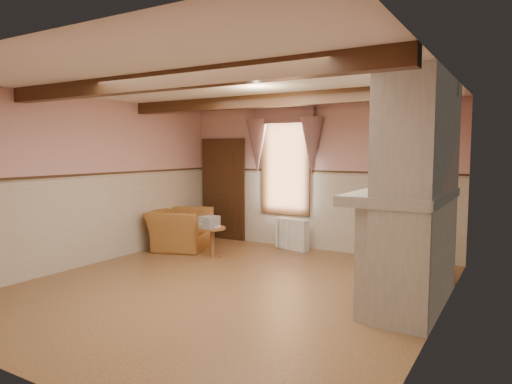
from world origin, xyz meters
The scene contains 26 objects.
floor centered at (0.00, 0.00, 0.00)m, with size 5.50×6.00×0.01m, color brown.
ceiling centered at (0.00, 0.00, 2.80)m, with size 5.50×6.00×0.01m, color silver.
wall_back centered at (0.00, 3.00, 1.40)m, with size 5.50×0.02×2.80m, color tan.
wall_front centered at (0.00, -3.00, 1.40)m, with size 5.50×0.02×2.80m, color tan.
wall_left centered at (-2.75, 0.00, 1.40)m, with size 0.02×6.00×2.80m, color tan.
wall_right centered at (2.75, 0.00, 1.40)m, with size 0.02×6.00×2.80m, color tan.
wainscot centered at (0.00, 0.00, 0.75)m, with size 5.50×6.00×1.50m, color beige, non-canonical shape.
chair_rail centered at (0.00, 0.00, 1.50)m, with size 5.50×6.00×0.08m, color black, non-canonical shape.
firebox centered at (2.00, 0.60, 0.45)m, with size 0.20×0.95×0.90m, color black.
armchair centered at (-2.25, 1.67, 0.38)m, with size 1.18×1.03×0.77m, color #9E662D.
side_table centered at (-1.25, 1.37, 0.28)m, with size 0.48×0.48×0.55m, color brown.
book_stack centered at (-1.29, 1.34, 0.65)m, with size 0.26×0.32×0.20m, color #B7AD8C.
radiator centered at (-0.31, 2.70, 0.30)m, with size 0.70×0.18×0.60m, color silver.
bowl centered at (2.24, 0.67, 1.47)m, with size 0.38×0.38×0.09m, color brown.
mantel_clock centered at (2.24, 1.11, 1.52)m, with size 0.14×0.24×0.20m, color black.
oil_lamp centered at (2.24, 0.83, 1.56)m, with size 0.11×0.11×0.28m, color gold.
candle_red centered at (2.24, 0.06, 1.50)m, with size 0.06×0.06×0.16m, color maroon.
jar_yellow centered at (2.24, 0.25, 1.48)m, with size 0.06×0.06×0.12m, color gold.
fireplace centered at (2.42, 0.60, 1.40)m, with size 0.85×2.00×2.80m, color gray.
mantel centered at (2.24, 0.60, 1.36)m, with size 1.05×2.05×0.12m, color gray.
overmantel_mirror centered at (2.06, 0.60, 1.97)m, with size 0.06×1.44×1.04m, color silver.
door centered at (-2.10, 2.94, 1.05)m, with size 1.10×0.10×2.10m, color black.
window centered at (-0.60, 2.97, 1.65)m, with size 1.06×0.08×2.02m, color white.
window_drapes centered at (-0.60, 2.88, 2.25)m, with size 1.30×0.14×1.40m, color gray.
ceiling_beam_front centered at (0.00, -1.20, 2.70)m, with size 5.50×0.18×0.20m, color black.
ceiling_beam_back centered at (0.00, 1.20, 2.70)m, with size 5.50×0.18×0.20m, color black.
Camera 1 is at (3.54, -5.17, 1.92)m, focal length 32.00 mm.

